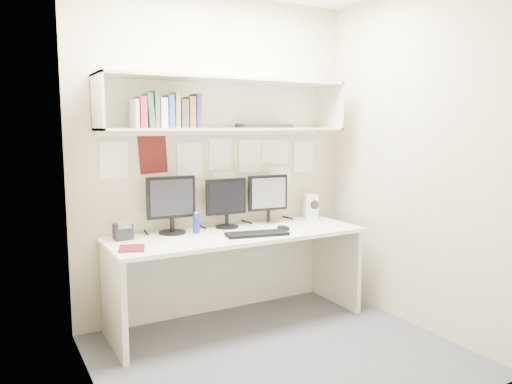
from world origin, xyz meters
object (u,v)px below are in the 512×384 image
desk (237,278)px  maroon_notebook (132,248)px  monitor_center (226,200)px  keyboard (257,234)px  monitor_left (171,202)px  desk_phone (123,231)px  monitor_right (268,197)px  speaker (311,206)px

desk → maroon_notebook: bearing=-171.4°
monitor_center → desk: bearing=-91.6°
monitor_center → keyboard: monitor_center is taller
keyboard → monitor_center: bearing=112.3°
monitor_left → desk_phone: 0.43m
desk → maroon_notebook: (-0.86, -0.13, 0.37)m
monitor_center → desk_phone: size_ratio=2.61×
monitor_left → desk_phone: monitor_left is taller
monitor_center → desk_phone: 0.87m
monitor_center → maroon_notebook: 0.97m
keyboard → monitor_right: bearing=61.7°
monitor_center → keyboard: size_ratio=0.85×
keyboard → monitor_left: bearing=156.0°
monitor_left → monitor_right: (0.86, 0.00, -0.02)m
keyboard → speaker: speaker is taller
monitor_center → monitor_right: monitor_right is taller
maroon_notebook → desk_phone: (0.02, 0.32, 0.05)m
monitor_left → monitor_center: bearing=3.3°
monitor_left → maroon_notebook: monitor_left is taller
monitor_left → speaker: (1.30, -0.01, -0.13)m
maroon_notebook → desk_phone: desk_phone is taller
monitor_center → keyboard: bearing=-77.6°
desk → desk_phone: 0.96m
desk → monitor_center: bearing=86.7°
speaker → monitor_center: bearing=-162.7°
desk → desk_phone: size_ratio=13.01×
monitor_center → monitor_right: (0.39, -0.00, 0.00)m
monitor_right → speaker: 0.45m
desk_phone → monitor_left: bearing=2.2°
desk → monitor_left: (-0.45, 0.22, 0.61)m
desk_phone → speaker: bearing=-2.1°
desk → monitor_right: (0.41, 0.22, 0.59)m
monitor_center → desk_phone: monitor_center is taller
desk → maroon_notebook: 0.95m
desk → speaker: speaker is taller
monitor_right → desk_phone: monitor_right is taller
speaker → maroon_notebook: size_ratio=1.10×
monitor_left → speaker: 1.30m
speaker → desk_phone: bearing=-161.1°
keyboard → desk: bearing=128.8°
monitor_left → maroon_notebook: 0.59m
speaker → desk_phone: (-1.68, -0.02, -0.05)m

